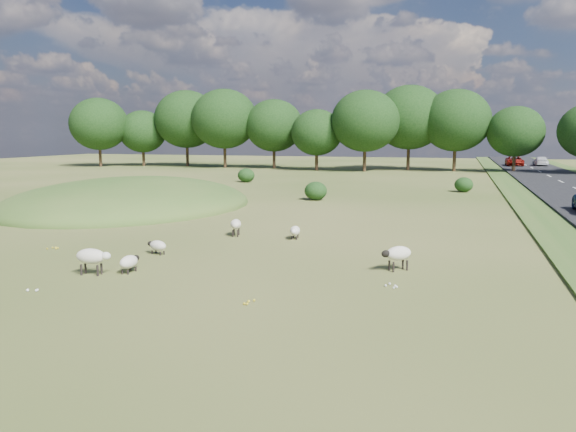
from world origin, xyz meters
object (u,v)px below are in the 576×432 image
at_px(sheep_3, 92,257).
at_px(car_5, 515,161).
at_px(sheep_1, 157,246).
at_px(sheep_5, 129,262).
at_px(sheep_4, 236,224).
at_px(sheep_2, 295,231).
at_px(car_4, 540,161).
at_px(sheep_0, 398,254).

height_order(sheep_3, car_5, car_5).
relative_size(sheep_1, sheep_5, 0.97).
height_order(sheep_4, car_5, car_5).
bearing_deg(sheep_3, sheep_2, 54.55).
xyz_separation_m(sheep_3, car_4, (24.38, 75.86, 0.25)).
bearing_deg(sheep_1, sheep_4, -89.02).
bearing_deg(sheep_2, sheep_5, -33.67).
bearing_deg(sheep_0, car_4, -142.55).
height_order(sheep_2, sheep_5, sheep_5).
distance_m(sheep_1, car_4, 75.97).
distance_m(sheep_5, car_4, 78.71).
bearing_deg(sheep_0, sheep_3, -21.52).
bearing_deg(sheep_4, sheep_5, 157.84).
xyz_separation_m(sheep_5, car_4, (23.29, 75.19, 0.51)).
distance_m(sheep_0, sheep_4, 9.73).
xyz_separation_m(sheep_1, sheep_5, (0.62, -3.08, 0.03)).
relative_size(sheep_2, car_4, 0.24).
relative_size(sheep_0, sheep_4, 0.99).
bearing_deg(sheep_2, car_5, 158.88).
relative_size(sheep_0, car_4, 0.26).
height_order(sheep_1, sheep_5, sheep_5).
bearing_deg(sheep_2, sheep_3, -37.57).
bearing_deg(car_5, car_4, 21.74).
relative_size(sheep_1, sheep_4, 0.88).
bearing_deg(sheep_2, car_4, 156.13).
distance_m(sheep_5, car_5, 76.21).
height_order(sheep_5, car_4, car_4).
bearing_deg(car_4, sheep_5, 72.79).
bearing_deg(sheep_4, sheep_2, -104.05).
bearing_deg(car_5, sheep_2, -103.35).
height_order(sheep_0, sheep_1, sheep_0).
relative_size(sheep_5, car_5, 0.21).
height_order(sheep_2, car_5, car_5).
height_order(sheep_0, car_4, car_4).
relative_size(sheep_4, car_5, 0.23).
xyz_separation_m(sheep_1, car_5, (20.11, 70.59, 0.60)).
xyz_separation_m(sheep_0, sheep_2, (-5.39, 4.98, -0.24)).
relative_size(sheep_1, car_5, 0.21).
xyz_separation_m(sheep_4, car_5, (18.57, 65.64, 0.39)).
bearing_deg(sheep_4, car_5, -31.42).
bearing_deg(sheep_0, sheep_1, -41.30).
xyz_separation_m(sheep_0, sheep_1, (-9.95, -0.05, -0.26)).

